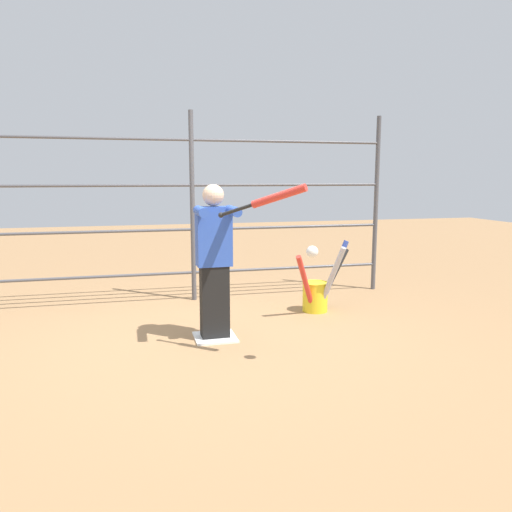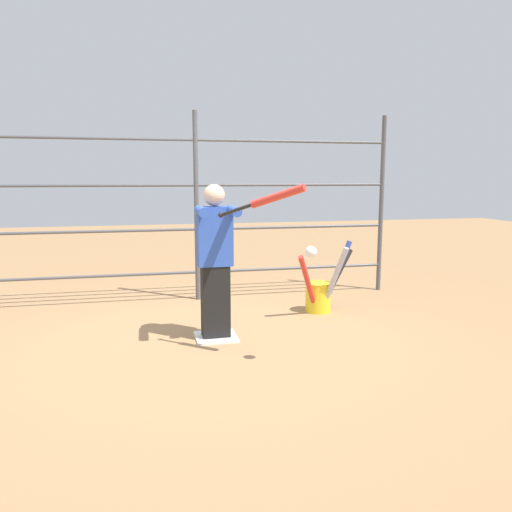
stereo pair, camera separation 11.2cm
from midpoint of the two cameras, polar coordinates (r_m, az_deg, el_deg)
name	(u,v)px [view 1 (the left image)]	position (r m, az deg, el deg)	size (l,w,h in m)	color
ground_plane	(215,338)	(4.96, -5.35, -9.33)	(24.00, 24.00, 0.00)	#9E754C
home_plate	(215,337)	(4.95, -5.35, -9.22)	(0.40, 0.40, 0.02)	white
fence_backstop	(193,207)	(6.30, -7.78, 5.52)	(5.09, 0.06, 2.36)	#4C4C51
batter	(214,257)	(4.75, -5.47, -0.12)	(0.38, 0.50, 1.49)	black
baseball_bat_swinging	(271,199)	(4.09, 0.95, 6.56)	(0.64, 0.56, 0.30)	black
softball_in_flight	(312,252)	(3.97, 5.65, 0.49)	(0.10, 0.10, 0.10)	white
bat_bucket	(318,291)	(5.86, 6.57, -4.05)	(0.91, 0.69, 0.84)	yellow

